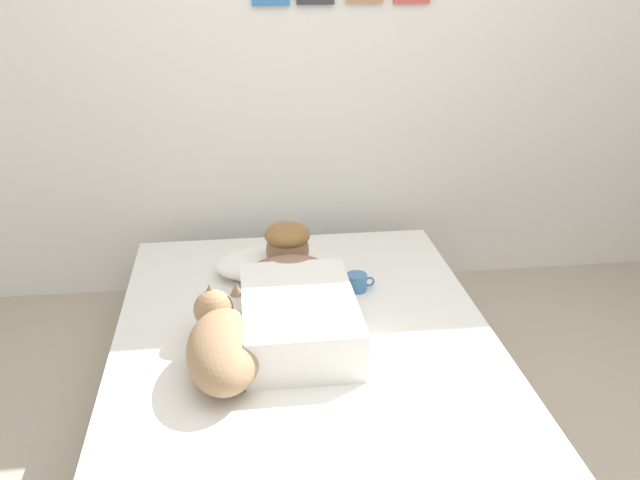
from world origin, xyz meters
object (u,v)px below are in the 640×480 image
Objects in this scene: bed at (304,367)px; coffee_cup at (357,282)px; pillow at (273,264)px; person_lying at (295,297)px; cell_phone at (356,348)px; dog at (223,344)px.

coffee_cup is at bearing 49.12° from bed.
pillow is 0.57× the size of person_lying.
coffee_cup is 0.89× the size of cell_phone.
bed is at bearing 38.08° from dog.
person_lying is at bearing -141.33° from coffee_cup.
cell_phone is at bearing 8.80° from dog.
coffee_cup is at bearing 79.53° from cell_phone.
dog is at bearing -136.33° from coffee_cup.
dog reaches higher than cell_phone.
person_lying is at bearing -81.71° from pillow.
bed is 0.45m from coffee_cup.
dog is 0.50m from cell_phone.
person_lying is 0.38m from coffee_cup.
bed is 3.37× the size of dog.
cell_phone is at bearing -100.47° from coffee_cup.
bed is at bearing -130.88° from coffee_cup.
person_lying reaches higher than cell_phone.
pillow is 0.44m from person_lying.
cell_phone is (0.18, -0.17, 0.18)m from bed.
coffee_cup is (0.26, 0.30, 0.21)m from bed.
pillow is at bearing 111.55° from cell_phone.
cell_phone is (0.48, 0.07, -0.10)m from dog.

